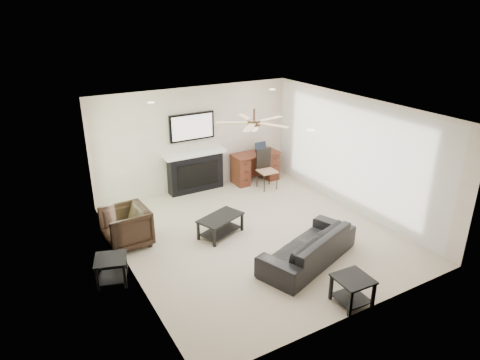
{
  "coord_description": "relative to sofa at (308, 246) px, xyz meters",
  "views": [
    {
      "loc": [
        -3.98,
        -6.31,
        4.19
      ],
      "look_at": [
        -0.24,
        0.18,
        1.15
      ],
      "focal_mm": 32.0,
      "sensor_mm": 36.0,
      "label": 1
    }
  ],
  "objects": [
    {
      "name": "desk",
      "position": [
        1.18,
        3.67,
        0.08
      ],
      "size": [
        1.22,
        0.56,
        0.76
      ],
      "primitive_type": "cube",
      "color": "#3D160F",
      "rests_on": "ground"
    },
    {
      "name": "fireplace_unit",
      "position": [
        -0.39,
        3.86,
        0.66
      ],
      "size": [
        1.52,
        0.34,
        1.91
      ],
      "primitive_type": "cube",
      "color": "black",
      "rests_on": "ground"
    },
    {
      "name": "coffee_table",
      "position": [
        -0.9,
        1.6,
        -0.1
      ],
      "size": [
        1.02,
        0.79,
        0.4
      ],
      "primitive_type": "cube",
      "rotation": [
        0.0,
        0.0,
        0.37
      ],
      "color": "black",
      "rests_on": "ground"
    },
    {
      "name": "desk_chair",
      "position": [
        1.18,
        3.12,
        0.19
      ],
      "size": [
        0.44,
        0.46,
        0.97
      ],
      "primitive_type": "cube",
      "rotation": [
        0.0,
        0.0,
        -0.05
      ],
      "color": "black",
      "rests_on": "ground"
    },
    {
      "name": "sofa",
      "position": [
        0.0,
        0.0,
        0.0
      ],
      "size": [
        2.2,
        1.44,
        0.6
      ],
      "primitive_type": "imported",
      "rotation": [
        0.0,
        0.0,
        3.48
      ],
      "color": "black",
      "rests_on": "ground"
    },
    {
      "name": "laptop",
      "position": [
        1.38,
        3.65,
        0.58
      ],
      "size": [
        0.33,
        0.24,
        0.23
      ],
      "primitive_type": "cube",
      "color": "black",
      "rests_on": "desk"
    },
    {
      "name": "armchair",
      "position": [
        -2.6,
        2.15,
        0.07
      ],
      "size": [
        0.86,
        0.84,
        0.75
      ],
      "primitive_type": "imported",
      "rotation": [
        0.0,
        0.0,
        -1.52
      ],
      "color": "black",
      "rests_on": "ground"
    },
    {
      "name": "room_shell",
      "position": [
        -0.11,
        1.36,
        1.39
      ],
      "size": [
        5.5,
        5.54,
        2.52
      ],
      "color": "#B8A794",
      "rests_on": "ground"
    },
    {
      "name": "end_table_near",
      "position": [
        -0.15,
        -1.25,
        -0.07
      ],
      "size": [
        0.55,
        0.55,
        0.45
      ],
      "primitive_type": "cube",
      "rotation": [
        0.0,
        0.0,
        -0.05
      ],
      "color": "black",
      "rests_on": "ground"
    },
    {
      "name": "end_table_left",
      "position": [
        -3.15,
        1.1,
        -0.07
      ],
      "size": [
        0.63,
        0.63,
        0.45
      ],
      "primitive_type": "cube",
      "rotation": [
        0.0,
        0.0,
        -0.31
      ],
      "color": "black",
      "rests_on": "ground"
    }
  ]
}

